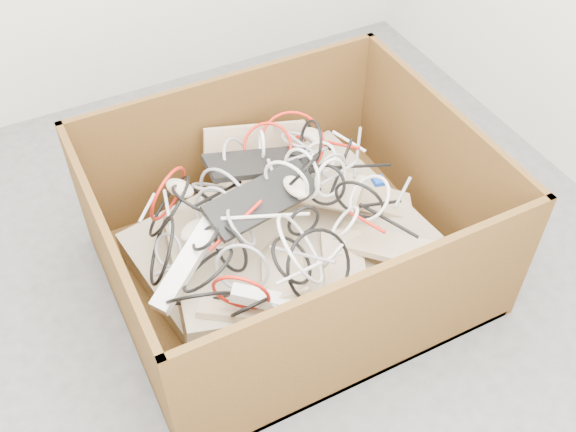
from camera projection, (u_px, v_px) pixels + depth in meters
name	position (u px, v px, depth m)	size (l,w,h in m)	color
ground	(261.00, 304.00, 2.47)	(3.00, 3.00, 0.00)	#4C4C4E
cardboard_box	(286.00, 250.00, 2.46)	(1.27, 1.06, 0.61)	#412410
keyboard_pile	(297.00, 218.00, 2.38)	(1.01, 0.95, 0.36)	tan
mice_scatter	(263.00, 205.00, 2.31)	(0.71, 0.81, 0.18)	beige
power_strip_left	(186.00, 265.00, 2.12)	(0.33, 0.06, 0.04)	white
power_strip_right	(272.00, 301.00, 2.07)	(0.26, 0.05, 0.04)	white
vga_plug	(379.00, 181.00, 2.41)	(0.04, 0.04, 0.02)	#0B39B2
cable_tangle	(259.00, 210.00, 2.26)	(0.99, 0.89, 0.41)	black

